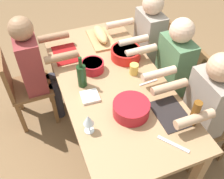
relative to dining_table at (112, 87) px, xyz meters
The scene contains 24 objects.
ground_plane 0.66m from the dining_table, ahead, with size 8.00×8.00×0.00m, color brown.
dining_table is the anchor object (origin of this frame).
chair_far_center 0.78m from the dining_table, 90.00° to the left, with size 0.40×0.40×0.85m.
diner_far_center 0.58m from the dining_table, 90.00° to the left, with size 0.41×0.53×1.20m.
chair_far_left 0.93m from the dining_table, 123.73° to the left, with size 0.40×0.40×0.85m.
diner_far_left 0.77m from the dining_table, 131.35° to the left, with size 0.41×0.53×1.20m.
chair_near_left 0.93m from the dining_table, 123.73° to the right, with size 0.40×0.40×0.85m.
diner_near_left 0.77m from the dining_table, 131.35° to the right, with size 0.41×0.53×1.20m.
chair_far_right 0.93m from the dining_table, 56.27° to the left, with size 0.40×0.40×0.85m.
diner_far_right 0.77m from the dining_table, 48.65° to the left, with size 0.41×0.53×1.20m.
serving_bowl_salad 0.26m from the dining_table, 149.71° to the right, with size 0.20×0.20×0.09m.
serving_bowl_pasta 0.42m from the dining_table, ahead, with size 0.28×0.28×0.11m.
serving_bowl_greens 0.37m from the dining_table, 136.63° to the left, with size 0.28×0.28×0.10m.
cutting_board 0.63m from the dining_table, 169.46° to the left, with size 0.40×0.22×0.02m, color tan.
bread_loaf 0.64m from the dining_table, 169.46° to the left, with size 0.32×0.11×0.09m, color tan.
wine_bottle 0.32m from the dining_table, 98.01° to the right, with size 0.08×0.08×0.29m.
beer_bottle 0.77m from the dining_table, 30.65° to the left, with size 0.06×0.06×0.22m, color brown.
wine_glass 0.59m from the dining_table, 38.14° to the right, with size 0.08×0.08×0.17m.
cup_far_center 0.25m from the dining_table, 94.41° to the left, with size 0.08×0.08×0.10m, color gold.
fork_far_center 0.32m from the dining_table, 63.34° to the left, with size 0.02×0.17×0.01m, color silver.
placemat_near_left 0.59m from the dining_table, 151.22° to the right, with size 0.32×0.23×0.01m, color maroon.
placemat_far_right 0.59m from the dining_table, 28.78° to the left, with size 0.32×0.23×0.01m, color black.
carving_knife 0.77m from the dining_table, 11.81° to the left, with size 0.23×0.02×0.01m, color silver.
napkin_stack 0.29m from the dining_table, 61.93° to the right, with size 0.14×0.14×0.02m, color white.
Camera 1 is at (1.50, -0.58, 2.22)m, focal length 40.76 mm.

